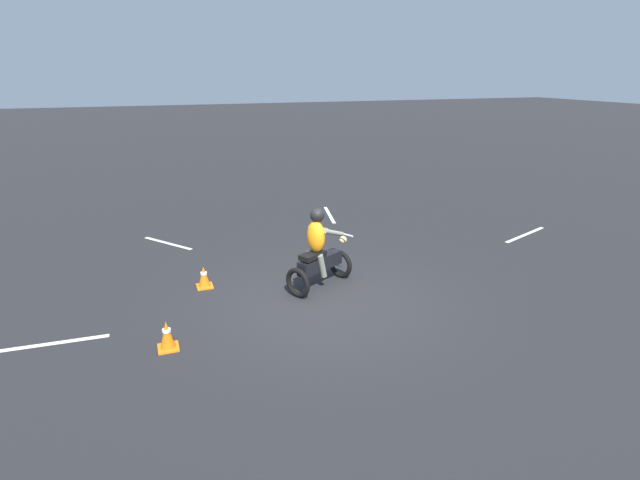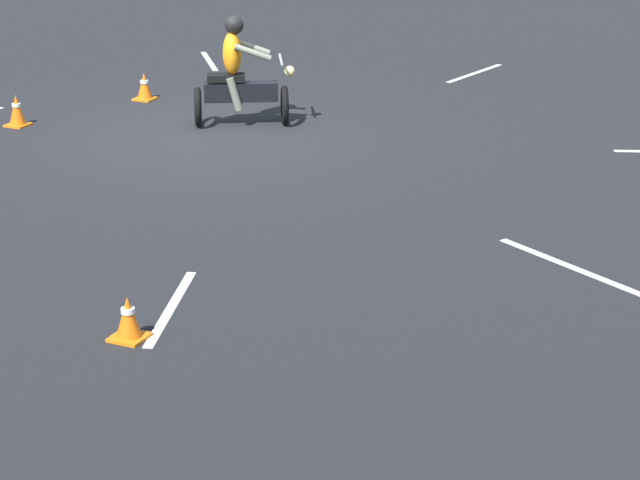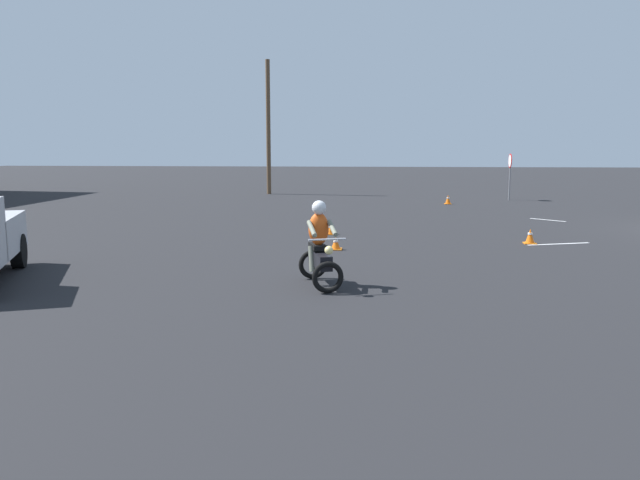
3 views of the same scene
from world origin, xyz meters
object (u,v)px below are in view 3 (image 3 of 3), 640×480
at_px(stop_sign, 510,167).
at_px(utility_pole_near, 268,128).
at_px(traffic_cone_far_center, 336,244).
at_px(motorcycle_rider_background, 320,249).
at_px(traffic_cone_mid_left, 331,229).
at_px(traffic_cone_far_right, 530,237).
at_px(traffic_cone_near_right, 448,200).

xyz_separation_m(stop_sign, utility_pole_near, (2.93, 12.58, 2.04)).
xyz_separation_m(traffic_cone_far_center, utility_pole_near, (18.58, 4.87, 3.51)).
xyz_separation_m(motorcycle_rider_background, stop_sign, (19.87, -7.78, 0.91)).
distance_m(stop_sign, traffic_cone_far_center, 17.51).
bearing_deg(utility_pole_near, traffic_cone_mid_left, -163.93).
relative_size(motorcycle_rider_background, stop_sign, 0.72).
bearing_deg(stop_sign, traffic_cone_far_right, 170.44).
distance_m(traffic_cone_far_center, utility_pole_near, 19.53).
distance_m(traffic_cone_near_right, traffic_cone_far_center, 13.93).
relative_size(motorcycle_rider_background, traffic_cone_mid_left, 4.77).
height_order(stop_sign, utility_pole_near, utility_pole_near).
relative_size(traffic_cone_near_right, traffic_cone_far_right, 1.03).
bearing_deg(traffic_cone_far_center, traffic_cone_mid_left, 6.59).
relative_size(motorcycle_rider_background, utility_pole_near, 0.23).
bearing_deg(traffic_cone_mid_left, traffic_cone_far_right, -103.52).
distance_m(stop_sign, utility_pole_near, 13.08).
height_order(motorcycle_rider_background, traffic_cone_near_right, motorcycle_rider_background).
bearing_deg(traffic_cone_mid_left, traffic_cone_far_center, -173.41).
relative_size(stop_sign, utility_pole_near, 0.31).
height_order(traffic_cone_far_center, utility_pole_near, utility_pole_near).
bearing_deg(utility_pole_near, traffic_cone_near_right, -120.04).
bearing_deg(utility_pole_near, traffic_cone_far_center, -165.31).
xyz_separation_m(stop_sign, traffic_cone_far_right, (-14.21, 2.39, -1.43)).
relative_size(traffic_cone_far_center, utility_pole_near, 0.05).
height_order(traffic_cone_mid_left, traffic_cone_far_center, traffic_cone_mid_left).
distance_m(motorcycle_rider_background, traffic_cone_near_right, 18.00).
bearing_deg(motorcycle_rider_background, traffic_cone_near_right, -122.15).
bearing_deg(traffic_cone_far_right, motorcycle_rider_background, 136.45).
bearing_deg(traffic_cone_mid_left, motorcycle_rider_background, -177.88).
distance_m(stop_sign, traffic_cone_mid_left, 15.23).
xyz_separation_m(stop_sign, traffic_cone_mid_left, (-12.85, 8.04, -1.47)).
bearing_deg(traffic_cone_near_right, utility_pole_near, 59.96).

